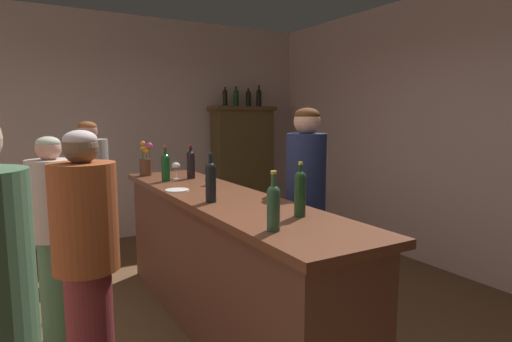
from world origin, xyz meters
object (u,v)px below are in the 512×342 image
(patron_redhead, at_px, (54,232))
(patron_tall, at_px, (91,192))
(display_bottle_midleft, at_px, (236,97))
(wine_glass_front, at_px, (210,174))
(display_bottle_center, at_px, (248,98))
(patron_in_navy, at_px, (87,262))
(wine_glass_mid, at_px, (176,166))
(flower_arrangement, at_px, (146,162))
(wine_bottle_syrah, at_px, (300,191))
(wine_bottle_rose, at_px, (211,180))
(wine_bottle_pinot, at_px, (191,163))
(display_cabinet, at_px, (243,164))
(wine_bottle_merlot, at_px, (273,205))
(bartender, at_px, (306,203))
(display_bottle_left, at_px, (225,97))
(display_bottle_midright, at_px, (259,97))
(wine_bottle_chardonnay, at_px, (166,166))
(cheese_plate, at_px, (177,190))
(bar_counter, at_px, (221,262))

(patron_redhead, xyz_separation_m, patron_tall, (0.45, 1.30, 0.04))
(display_bottle_midleft, bearing_deg, wine_glass_front, -122.46)
(wine_glass_front, xyz_separation_m, display_bottle_midleft, (1.40, 2.20, 0.77))
(display_bottle_center, distance_m, patron_in_navy, 4.31)
(wine_glass_mid, bearing_deg, flower_arrangement, 117.46)
(wine_bottle_syrah, distance_m, wine_bottle_rose, 0.71)
(wine_bottle_pinot, bearing_deg, display_cabinet, 49.41)
(wine_bottle_rose, height_order, wine_bottle_merlot, wine_bottle_rose)
(patron_in_navy, bearing_deg, wine_glass_front, -8.02)
(wine_bottle_syrah, bearing_deg, wine_glass_front, 89.90)
(wine_bottle_rose, relative_size, bartender, 0.20)
(bartender, bearing_deg, wine_glass_front, -42.31)
(flower_arrangement, bearing_deg, wine_glass_mid, -62.54)
(wine_bottle_rose, relative_size, display_bottle_left, 1.19)
(wine_bottle_merlot, distance_m, flower_arrangement, 2.35)
(wine_glass_front, distance_m, patron_in_navy, 1.51)
(wine_bottle_pinot, relative_size, flower_arrangement, 0.92)
(display_bottle_center, bearing_deg, display_bottle_midleft, -180.00)
(bartender, bearing_deg, display_bottle_midright, -105.13)
(wine_bottle_chardonnay, bearing_deg, cheese_plate, -98.68)
(display_bottle_center, relative_size, patron_redhead, 0.19)
(wine_bottle_merlot, bearing_deg, patron_tall, 100.07)
(display_bottle_midleft, bearing_deg, patron_tall, -156.30)
(wine_bottle_syrah, bearing_deg, bar_counter, 97.78)
(flower_arrangement, distance_m, patron_tall, 0.69)
(wine_glass_front, height_order, display_bottle_left, display_bottle_left)
(display_cabinet, bearing_deg, patron_in_navy, -130.20)
(display_bottle_midright, xyz_separation_m, patron_tall, (-2.58, -0.96, -1.06))
(wine_bottle_rose, bearing_deg, display_bottle_left, 62.21)
(display_bottle_left, bearing_deg, wine_glass_mid, -128.39)
(wine_bottle_syrah, height_order, wine_glass_mid, wine_bottle_syrah)
(display_bottle_midleft, relative_size, bartender, 0.18)
(patron_redhead, bearing_deg, wine_bottle_rose, -6.55)
(wine_glass_front, distance_m, wine_glass_mid, 0.51)
(wine_bottle_pinot, bearing_deg, wine_bottle_chardonnay, -168.41)
(wine_bottle_rose, height_order, wine_glass_mid, wine_bottle_rose)
(flower_arrangement, relative_size, patron_redhead, 0.23)
(display_bottle_center, distance_m, patron_redhead, 3.79)
(wine_bottle_pinot, height_order, display_bottle_midleft, display_bottle_midleft)
(display_cabinet, height_order, patron_in_navy, display_cabinet)
(wine_bottle_pinot, distance_m, patron_redhead, 1.39)
(flower_arrangement, relative_size, patron_tall, 0.22)
(wine_glass_front, distance_m, patron_redhead, 1.28)
(wine_bottle_chardonnay, height_order, wine_glass_front, wine_bottle_chardonnay)
(flower_arrangement, bearing_deg, patron_in_navy, -114.83)
(wine_bottle_pinot, xyz_separation_m, wine_glass_mid, (-0.13, 0.05, -0.03))
(flower_arrangement, bearing_deg, display_bottle_center, 35.04)
(flower_arrangement, bearing_deg, wine_bottle_syrah, -81.63)
(wine_bottle_rose, relative_size, wine_bottle_merlot, 1.09)
(display_bottle_midright, bearing_deg, wine_glass_mid, -138.30)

